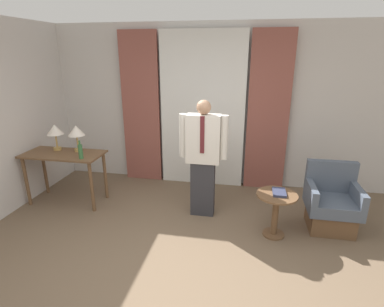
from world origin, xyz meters
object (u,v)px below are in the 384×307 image
object	(u,v)px
table_lamp_right	(76,132)
side_table	(276,208)
person	(203,155)
book	(279,192)
armchair	(331,205)
bottle_near_edge	(80,151)
desk	(64,161)
table_lamp_left	(55,131)

from	to	relation	value
table_lamp_right	side_table	xyz separation A→B (m)	(2.92, -0.50, -0.71)
person	book	bearing A→B (deg)	-19.25
person	armchair	size ratio (longest dim) A/B	1.90
bottle_near_edge	person	size ratio (longest dim) A/B	0.16
bottle_near_edge	book	xyz separation A→B (m)	(2.73, -0.17, -0.31)
side_table	bottle_near_edge	bearing A→B (deg)	175.77
desk	table_lamp_right	xyz separation A→B (m)	(0.18, 0.13, 0.43)
person	side_table	size ratio (longest dim) A/B	2.85
desk	armchair	xyz separation A→B (m)	(3.83, -0.04, -0.34)
desk	side_table	bearing A→B (deg)	-6.74
desk	book	xyz separation A→B (m)	(3.12, -0.34, -0.08)
bottle_near_edge	side_table	bearing A→B (deg)	-4.23
person	armchair	world-z (taller)	person
armchair	table_lamp_left	bearing A→B (deg)	177.47
desk	armchair	world-z (taller)	armchair
table_lamp_left	side_table	world-z (taller)	table_lamp_left
desk	book	bearing A→B (deg)	-6.19
table_lamp_right	side_table	size ratio (longest dim) A/B	0.69
desk	side_table	size ratio (longest dim) A/B	2.05
person	side_table	bearing A→B (deg)	-21.10
armchair	book	distance (m)	0.81
person	armchair	distance (m)	1.80
table_lamp_right	armchair	size ratio (longest dim) A/B	0.46
table_lamp_left	armchair	bearing A→B (deg)	-2.53
armchair	side_table	distance (m)	0.80
book	table_lamp_left	bearing A→B (deg)	171.86
table_lamp_left	bottle_near_edge	xyz separation A→B (m)	(0.57, -0.30, -0.20)
table_lamp_right	desk	bearing A→B (deg)	-142.90
table_lamp_right	person	bearing A→B (deg)	-3.58
bottle_near_edge	book	world-z (taller)	bottle_near_edge
table_lamp_right	person	world-z (taller)	person
table_lamp_left	bottle_near_edge	size ratio (longest dim) A/B	1.51
table_lamp_left	side_table	bearing A→B (deg)	-8.67
table_lamp_left	person	size ratio (longest dim) A/B	0.24
desk	table_lamp_right	world-z (taller)	table_lamp_right
table_lamp_left	table_lamp_right	size ratio (longest dim) A/B	1.00
desk	table_lamp_right	bearing A→B (deg)	37.10
armchair	table_lamp_right	bearing A→B (deg)	177.22
armchair	side_table	world-z (taller)	armchair
table_lamp_left	person	world-z (taller)	person
person	table_lamp_right	bearing A→B (deg)	176.42
person	side_table	distance (m)	1.16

